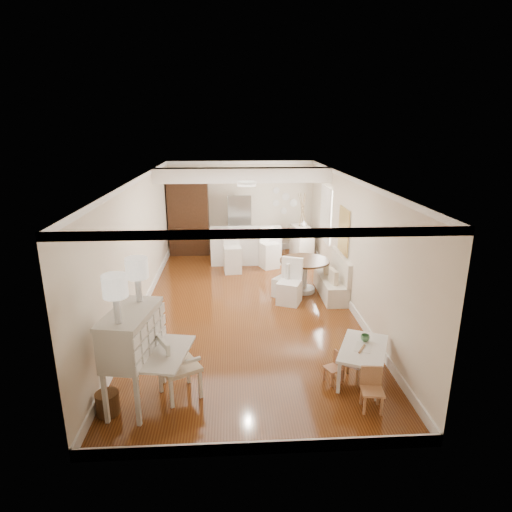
{
  "coord_description": "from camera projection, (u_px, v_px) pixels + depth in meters",
  "views": [
    {
      "loc": [
        -0.3,
        -8.74,
        3.81
      ],
      "look_at": [
        0.23,
        0.3,
        1.05
      ],
      "focal_mm": 30.0,
      "sensor_mm": 36.0,
      "label": 1
    }
  ],
  "objects": [
    {
      "name": "pencil_cup",
      "position": [
        365.0,
        338.0,
        6.74
      ],
      "size": [
        0.14,
        0.14,
        0.11
      ],
      "primitive_type": "imported",
      "rotation": [
        0.0,
        0.0,
        0.04
      ],
      "color": "#4E8657",
      "rests_on": "kids_table"
    },
    {
      "name": "slip_chair_near",
      "position": [
        290.0,
        282.0,
        9.46
      ],
      "size": [
        0.64,
        0.65,
        1.01
      ],
      "primitive_type": "cube",
      "rotation": [
        0.0,
        0.0,
        -0.41
      ],
      "color": "white",
      "rests_on": "ground"
    },
    {
      "name": "kids_table",
      "position": [
        362.0,
        363.0,
        6.65
      ],
      "size": [
        1.05,
        1.27,
        0.55
      ],
      "primitive_type": "cube",
      "rotation": [
        0.0,
        0.0,
        -0.42
      ],
      "color": "silver",
      "rests_on": "ground"
    },
    {
      "name": "bar_stool_right",
      "position": [
        269.0,
        248.0,
        11.86
      ],
      "size": [
        0.59,
        0.59,
        1.13
      ],
      "primitive_type": "cube",
      "rotation": [
        0.0,
        0.0,
        0.39
      ],
      "color": "white",
      "rests_on": "ground"
    },
    {
      "name": "breakfast_counter",
      "position": [
        246.0,
        246.0,
        12.29
      ],
      "size": [
        2.05,
        0.65,
        1.03
      ],
      "primitive_type": "cube",
      "color": "white",
      "rests_on": "ground"
    },
    {
      "name": "kids_chair_a",
      "position": [
        333.0,
        368.0,
        6.57
      ],
      "size": [
        0.32,
        0.32,
        0.5
      ],
      "primitive_type": "cube",
      "rotation": [
        0.0,
        0.0,
        -1.14
      ],
      "color": "#BA7B54",
      "rests_on": "ground"
    },
    {
      "name": "wicker_basket",
      "position": [
        108.0,
        403.0,
        5.88
      ],
      "size": [
        0.37,
        0.37,
        0.32
      ],
      "primitive_type": "cylinder",
      "rotation": [
        0.0,
        0.0,
        0.2
      ],
      "color": "brown",
      "rests_on": "ground"
    },
    {
      "name": "kids_chair_b",
      "position": [
        353.0,
        362.0,
        6.64
      ],
      "size": [
        0.39,
        0.39,
        0.58
      ],
      "primitive_type": "cube",
      "rotation": [
        0.0,
        0.0,
        -2.16
      ],
      "color": "#9E7148",
      "rests_on": "ground"
    },
    {
      "name": "sideboard",
      "position": [
        302.0,
        242.0,
        12.76
      ],
      "size": [
        0.61,
        1.07,
        0.97
      ],
      "primitive_type": "cube",
      "rotation": [
        0.0,
        0.0,
        0.16
      ],
      "color": "white",
      "rests_on": "ground"
    },
    {
      "name": "bar_stool_left",
      "position": [
        232.0,
        252.0,
        11.46
      ],
      "size": [
        0.49,
        0.49,
        1.14
      ],
      "primitive_type": "cube",
      "rotation": [
        0.0,
        0.0,
        0.09
      ],
      "color": "white",
      "rests_on": "ground"
    },
    {
      "name": "slip_chair_far",
      "position": [
        284.0,
        279.0,
        9.87
      ],
      "size": [
        0.59,
        0.59,
        0.87
      ],
      "primitive_type": "cube",
      "rotation": [
        0.0,
        0.0,
        -2.23
      ],
      "color": "silver",
      "rests_on": "ground"
    },
    {
      "name": "pantry_cabinet",
      "position": [
        189.0,
        217.0,
        13.04
      ],
      "size": [
        1.2,
        0.6,
        2.3
      ],
      "primitive_type": "cube",
      "color": "#381E11",
      "rests_on": "ground"
    },
    {
      "name": "fridge",
      "position": [
        251.0,
        224.0,
        13.19
      ],
      "size": [
        0.75,
        0.65,
        1.8
      ],
      "primitive_type": "imported",
      "color": "silver",
      "rests_on": "ground"
    },
    {
      "name": "banquette",
      "position": [
        331.0,
        275.0,
        9.92
      ],
      "size": [
        0.52,
        1.6,
        0.98
      ],
      "primitive_type": "cube",
      "color": "silver",
      "rests_on": "ground"
    },
    {
      "name": "secretary_bureau",
      "position": [
        134.0,
        358.0,
        5.98
      ],
      "size": [
        1.29,
        1.31,
        1.42
      ],
      "primitive_type": "cube",
      "rotation": [
        0.0,
        0.0,
        -0.18
      ],
      "color": "beige",
      "rests_on": "ground"
    },
    {
      "name": "room",
      "position": [
        247.0,
        215.0,
        9.2
      ],
      "size": [
        9.0,
        9.04,
        2.82
      ],
      "color": "brown",
      "rests_on": "ground"
    },
    {
      "name": "gustavian_armchair",
      "position": [
        179.0,
        365.0,
        6.19
      ],
      "size": [
        0.77,
        0.77,
        0.98
      ],
      "primitive_type": "cube",
      "rotation": [
        0.0,
        0.0,
        2.07
      ],
      "color": "silver",
      "rests_on": "ground"
    },
    {
      "name": "branch_vase",
      "position": [
        304.0,
        223.0,
        12.6
      ],
      "size": [
        0.19,
        0.19,
        0.19
      ],
      "primitive_type": "imported",
      "rotation": [
        0.0,
        0.0,
        0.05
      ],
      "color": "white",
      "rests_on": "sideboard"
    },
    {
      "name": "dining_table",
      "position": [
        304.0,
        276.0,
        10.15
      ],
      "size": [
        1.3,
        1.3,
        0.8
      ],
      "primitive_type": "cylinder",
      "rotation": [
        0.0,
        0.0,
        -0.11
      ],
      "color": "#432915",
      "rests_on": "ground"
    },
    {
      "name": "kids_chair_c",
      "position": [
        372.0,
        390.0,
        5.91
      ],
      "size": [
        0.33,
        0.33,
        0.62
      ],
      "primitive_type": "cube",
      "rotation": [
        0.0,
        0.0,
        -0.12
      ],
      "color": "#B67C52",
      "rests_on": "ground"
    }
  ]
}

